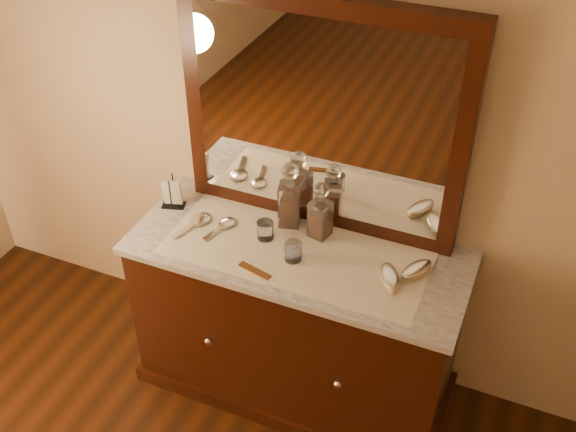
% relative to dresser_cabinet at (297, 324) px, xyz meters
% --- Properties ---
extents(dresser_cabinet, '(1.40, 0.55, 0.82)m').
position_rel_dresser_cabinet_xyz_m(dresser_cabinet, '(0.00, 0.00, 0.00)').
color(dresser_cabinet, black).
rests_on(dresser_cabinet, floor).
extents(dresser_plinth, '(1.46, 0.59, 0.08)m').
position_rel_dresser_cabinet_xyz_m(dresser_plinth, '(0.00, 0.00, -0.37)').
color(dresser_plinth, black).
rests_on(dresser_plinth, floor).
extents(knob_left, '(0.04, 0.04, 0.04)m').
position_rel_dresser_cabinet_xyz_m(knob_left, '(-0.30, -0.28, 0.04)').
color(knob_left, silver).
rests_on(knob_left, dresser_cabinet).
extents(knob_right, '(0.04, 0.04, 0.04)m').
position_rel_dresser_cabinet_xyz_m(knob_right, '(0.30, -0.28, 0.04)').
color(knob_right, silver).
rests_on(knob_right, dresser_cabinet).
extents(marble_top, '(1.44, 0.59, 0.03)m').
position_rel_dresser_cabinet_xyz_m(marble_top, '(0.00, 0.00, 0.42)').
color(marble_top, white).
rests_on(marble_top, dresser_cabinet).
extents(mirror_frame, '(1.20, 0.08, 1.00)m').
position_rel_dresser_cabinet_xyz_m(mirror_frame, '(0.00, 0.25, 0.94)').
color(mirror_frame, black).
rests_on(mirror_frame, marble_top).
extents(mirror_glass, '(1.06, 0.01, 0.86)m').
position_rel_dresser_cabinet_xyz_m(mirror_glass, '(0.00, 0.21, 0.94)').
color(mirror_glass, white).
rests_on(mirror_glass, marble_top).
extents(lace_runner, '(1.10, 0.45, 0.00)m').
position_rel_dresser_cabinet_xyz_m(lace_runner, '(0.00, -0.02, 0.44)').
color(lace_runner, white).
rests_on(lace_runner, marble_top).
extents(pin_dish, '(0.08, 0.08, 0.01)m').
position_rel_dresser_cabinet_xyz_m(pin_dish, '(-0.02, -0.02, 0.45)').
color(pin_dish, white).
rests_on(pin_dish, lace_runner).
extents(comb, '(0.15, 0.06, 0.01)m').
position_rel_dresser_cabinet_xyz_m(comb, '(-0.11, -0.19, 0.45)').
color(comb, brown).
rests_on(comb, lace_runner).
extents(napkin_rack, '(0.12, 0.09, 0.15)m').
position_rel_dresser_cabinet_xyz_m(napkin_rack, '(-0.64, 0.07, 0.50)').
color(napkin_rack, black).
rests_on(napkin_rack, marble_top).
extents(decanter_left, '(0.12, 0.12, 0.31)m').
position_rel_dresser_cabinet_xyz_m(decanter_left, '(-0.10, 0.16, 0.56)').
color(decanter_left, maroon).
rests_on(decanter_left, lace_runner).
extents(decanter_right, '(0.10, 0.10, 0.27)m').
position_rel_dresser_cabinet_xyz_m(decanter_right, '(0.05, 0.13, 0.55)').
color(decanter_right, maroon).
rests_on(decanter_right, lace_runner).
extents(brush_near, '(0.14, 0.18, 0.04)m').
position_rel_dresser_cabinet_xyz_m(brush_near, '(0.41, -0.04, 0.47)').
color(brush_near, tan).
rests_on(brush_near, lace_runner).
extents(brush_far, '(0.13, 0.17, 0.04)m').
position_rel_dresser_cabinet_xyz_m(brush_far, '(0.50, 0.04, 0.47)').
color(brush_far, tan).
rests_on(brush_far, lace_runner).
extents(hand_mirror_outer, '(0.11, 0.22, 0.02)m').
position_rel_dresser_cabinet_xyz_m(hand_mirror_outer, '(-0.47, -0.00, 0.45)').
color(hand_mirror_outer, silver).
rests_on(hand_mirror_outer, lace_runner).
extents(hand_mirror_inner, '(0.10, 0.20, 0.02)m').
position_rel_dresser_cabinet_xyz_m(hand_mirror_inner, '(-0.35, 0.02, 0.45)').
color(hand_mirror_inner, silver).
rests_on(hand_mirror_inner, lace_runner).
extents(tumblers, '(0.23, 0.16, 0.08)m').
position_rel_dresser_cabinet_xyz_m(tumblers, '(-0.07, -0.02, 0.48)').
color(tumblers, white).
rests_on(tumblers, lace_runner).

